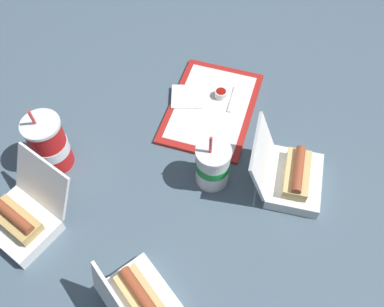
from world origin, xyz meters
The scene contains 10 objects.
ground_plane centered at (0.00, 0.00, 0.00)m, with size 3.20×3.20×0.00m, color #4C6070.
food_tray centered at (-0.22, 0.00, 0.01)m, with size 0.40×0.31×0.01m.
ketchup_cup centered at (-0.27, 0.01, 0.03)m, with size 0.04×0.04×0.02m.
napkin_stack centered at (-0.22, -0.09, 0.02)m, with size 0.10×0.10×0.00m, color white.
plastic_fork centered at (-0.27, 0.05, 0.02)m, with size 0.11×0.01×0.01m, color white.
clamshell_hotdog_left centered at (0.41, 0.10, 0.04)m, with size 0.21×0.22×0.17m.
clamshell_hotdog_back centered at (-0.06, 0.31, 0.04)m, with size 0.23×0.24×0.18m.
clamshell_hotdog_front centered at (0.36, -0.28, 0.04)m, with size 0.24×0.22×0.17m.
soda_cup_back centered at (0.02, 0.11, 0.07)m, with size 0.10×0.10×0.20m.
soda_cup_corner centered at (0.16, -0.33, 0.09)m, with size 0.11×0.11×0.24m.
Camera 1 is at (0.61, 0.33, 1.05)m, focal length 40.00 mm.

